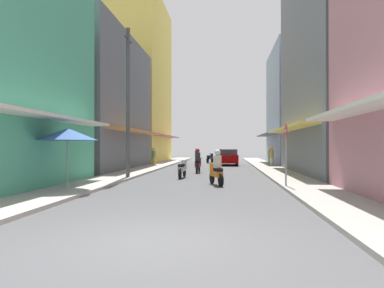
# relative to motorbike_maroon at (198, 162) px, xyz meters

# --- Properties ---
(ground_plane) EXTENTS (89.00, 89.00, 0.00)m
(ground_plane) POSITION_rel_motorbike_maroon_xyz_m (0.52, 0.72, -0.70)
(ground_plane) COLOR #4C4C4F
(sidewalk_left) EXTENTS (2.07, 48.45, 0.12)m
(sidewalk_left) POSITION_rel_motorbike_maroon_xyz_m (-4.08, 0.72, -0.64)
(sidewalk_left) COLOR #ADA89E
(sidewalk_left) RESTS_ON ground
(sidewalk_right) EXTENTS (2.07, 48.45, 0.12)m
(sidewalk_right) POSITION_rel_motorbike_maroon_xyz_m (5.11, 0.72, -0.64)
(sidewalk_right) COLOR #9E9991
(sidewalk_right) RESTS_ON ground
(building_left_mid) EXTENTS (7.05, 12.24, 9.87)m
(building_left_mid) POSITION_rel_motorbike_maroon_xyz_m (-8.11, 2.40, 4.23)
(building_left_mid) COLOR slate
(building_left_mid) RESTS_ON ground
(building_left_far) EXTENTS (7.05, 11.08, 17.75)m
(building_left_far) POSITION_rel_motorbike_maroon_xyz_m (-8.11, 14.55, 8.16)
(building_left_far) COLOR #EFD159
(building_left_far) RESTS_ON ground
(building_right_mid) EXTENTS (7.05, 11.92, 16.70)m
(building_right_mid) POSITION_rel_motorbike_maroon_xyz_m (9.14, -0.53, 7.64)
(building_right_mid) COLOR slate
(building_right_mid) RESTS_ON ground
(building_right_far) EXTENTS (7.05, 8.98, 10.91)m
(building_right_far) POSITION_rel_motorbike_maroon_xyz_m (9.14, 10.67, 4.75)
(building_right_far) COLOR #8CA5CC
(building_right_far) RESTS_ON ground
(motorbike_maroon) EXTENTS (0.55, 1.81, 1.58)m
(motorbike_maroon) POSITION_rel_motorbike_maroon_xyz_m (0.00, 0.00, 0.00)
(motorbike_maroon) COLOR black
(motorbike_maroon) RESTS_ON ground
(motorbike_silver) EXTENTS (0.55, 1.81, 0.96)m
(motorbike_silver) POSITION_rel_motorbike_maroon_xyz_m (-0.54, -3.57, -0.20)
(motorbike_silver) COLOR black
(motorbike_silver) RESTS_ON ground
(motorbike_orange) EXTENTS (0.78, 1.73, 1.58)m
(motorbike_orange) POSITION_rel_motorbike_maroon_xyz_m (1.39, -6.77, 0.00)
(motorbike_orange) COLOR black
(motorbike_orange) RESTS_ON ground
(motorbike_green) EXTENTS (0.55, 1.81, 1.58)m
(motorbike_green) POSITION_rel_motorbike_maroon_xyz_m (-1.05, 10.76, 0.00)
(motorbike_green) COLOR black
(motorbike_green) RESTS_ON ground
(motorbike_black) EXTENTS (0.76, 1.74, 0.96)m
(motorbike_black) POSITION_rel_motorbike_maroon_xyz_m (0.14, 13.23, -0.20)
(motorbike_black) COLOR black
(motorbike_black) RESTS_ON ground
(parked_car) EXTENTS (1.81, 4.12, 1.45)m
(parked_car) POSITION_rel_motorbike_maroon_xyz_m (2.00, 8.96, 0.04)
(parked_car) COLOR #8C0000
(parked_car) RESTS_ON ground
(pedestrian_foreground) EXTENTS (0.34, 0.34, 1.59)m
(pedestrian_foreground) POSITION_rel_motorbike_maroon_xyz_m (-4.59, 7.46, 0.09)
(pedestrian_foreground) COLOR #BF8C3F
(pedestrian_foreground) RESTS_ON ground
(pedestrian_crossing) EXTENTS (0.44, 0.44, 1.74)m
(pedestrian_crossing) POSITION_rel_motorbike_maroon_xyz_m (5.60, 6.88, 0.28)
(pedestrian_crossing) COLOR beige
(pedestrian_crossing) RESTS_ON ground
(pedestrian_far) EXTENTS (0.34, 0.34, 1.64)m
(pedestrian_far) POSITION_rel_motorbike_maroon_xyz_m (5.62, 8.07, 0.12)
(pedestrian_far) COLOR #598C59
(pedestrian_far) RESTS_ON ground
(vendor_umbrella) EXTENTS (2.23, 2.23, 2.40)m
(vendor_umbrella) POSITION_rel_motorbike_maroon_xyz_m (-4.11, -9.51, 1.47)
(vendor_umbrella) COLOR #99999E
(vendor_umbrella) RESTS_ON ground
(utility_pole) EXTENTS (0.20, 1.20, 7.92)m
(utility_pole) POSITION_rel_motorbike_maroon_xyz_m (-3.30, -4.53, 3.34)
(utility_pole) COLOR #4C4C4F
(utility_pole) RESTS_ON ground
(street_sign_no_entry) EXTENTS (0.07, 0.60, 2.65)m
(street_sign_no_entry) POSITION_rel_motorbike_maroon_xyz_m (4.23, -7.69, 1.01)
(street_sign_no_entry) COLOR gray
(street_sign_no_entry) RESTS_ON ground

